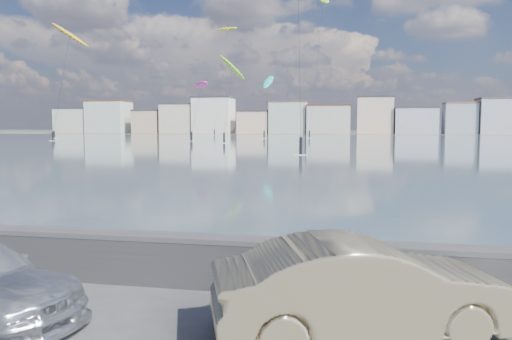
{
  "coord_description": "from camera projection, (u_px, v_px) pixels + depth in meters",
  "views": [
    {
      "loc": [
        3.01,
        -6.37,
        3.14
      ],
      "look_at": [
        1.0,
        4.0,
        2.2
      ],
      "focal_mm": 35.0,
      "sensor_mm": 36.0,
      "label": 1
    }
  ],
  "objects": [
    {
      "name": "bay_water",
      "position": [
        337.0,
        142.0,
        96.55
      ],
      "size": [
        500.0,
        177.0,
        0.0
      ],
      "primitive_type": "cube",
      "color": "#3F5F69",
      "rests_on": "ground"
    },
    {
      "name": "far_shore_strip",
      "position": [
        345.0,
        133.0,
        202.64
      ],
      "size": [
        500.0,
        60.0,
        0.0
      ],
      "primitive_type": "cube",
      "color": "#4C473D",
      "rests_on": "ground"
    },
    {
      "name": "seawall",
      "position": [
        193.0,
        258.0,
        9.67
      ],
      "size": [
        400.0,
        0.36,
        1.08
      ],
      "color": "#28282B",
      "rests_on": "ground"
    },
    {
      "name": "far_buildings",
      "position": [
        349.0,
        118.0,
        188.17
      ],
      "size": [
        240.79,
        13.26,
        14.6
      ],
      "color": "beige",
      "rests_on": "ground"
    },
    {
      "name": "car_champagne",
      "position": [
        363.0,
        288.0,
        7.39
      ],
      "size": [
        4.73,
        2.96,
        1.47
      ],
      "primitive_type": "imported",
      "rotation": [
        0.0,
        0.0,
        1.91
      ],
      "color": "tan",
      "rests_on": "ground"
    },
    {
      "name": "kitesurfer_0",
      "position": [
        323.0,
        3.0,
        135.1
      ],
      "size": [
        5.25,
        19.21,
        39.25
      ],
      "color": "#8CD826",
      "rests_on": "ground"
    },
    {
      "name": "kitesurfer_2",
      "position": [
        232.0,
        69.0,
        102.35
      ],
      "size": [
        5.7,
        17.87,
        17.83
      ],
      "color": "#8CD826",
      "rests_on": "ground"
    },
    {
      "name": "kitesurfer_4",
      "position": [
        201.0,
        85.0,
        115.19
      ],
      "size": [
        6.83,
        20.47,
        13.41
      ],
      "color": "#E5338C",
      "rests_on": "ground"
    },
    {
      "name": "kitesurfer_8",
      "position": [
        227.0,
        30.0,
        165.13
      ],
      "size": [
        9.24,
        10.03,
        36.24
      ],
      "color": "yellow",
      "rests_on": "ground"
    },
    {
      "name": "kitesurfer_9",
      "position": [
        268.0,
        83.0,
        127.19
      ],
      "size": [
        2.93,
        13.53,
        16.55
      ],
      "color": "#19BFBF",
      "rests_on": "ground"
    },
    {
      "name": "kitesurfer_12",
      "position": [
        70.0,
        36.0,
        110.76
      ],
      "size": [
        8.76,
        12.34,
        26.31
      ],
      "color": "#BF8C19",
      "rests_on": "ground"
    },
    {
      "name": "kitesurfer_16",
      "position": [
        69.0,
        37.0,
        133.69
      ],
      "size": [
        6.69,
        16.56,
        29.91
      ],
      "color": "black",
      "rests_on": "ground"
    }
  ]
}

